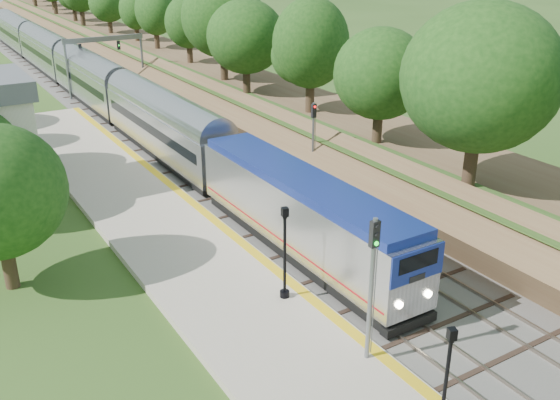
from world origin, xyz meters
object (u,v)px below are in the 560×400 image
lamppost_far (285,258)px  signal_gantry (104,50)px  signal_farside (313,135)px  lamppost_mid (445,389)px  signal_platform (372,275)px  train (92,83)px

lamppost_far → signal_gantry: bearing=82.7°
signal_farside → signal_gantry: bearing=96.4°
lamppost_mid → lamppost_far: size_ratio=0.94×
signal_platform → lamppost_mid: bearing=-97.2°
lamppost_mid → signal_gantry: bearing=83.8°
lamppost_mid → signal_farside: (9.67, 21.66, 1.32)m
signal_gantry → lamppost_far: bearing=-97.3°
signal_gantry → lamppost_far: 45.30m
train → lamppost_far: bearing=-94.5°
signal_platform → train: bearing=86.5°
train → lamppost_far: 41.80m
lamppost_mid → signal_platform: signal_platform is taller
lamppost_far → signal_farside: size_ratio=0.79×
train → signal_farside: 30.66m
train → signal_farside: bearing=-78.3°
signal_gantry → train: signal_gantry is taller
signal_gantry → signal_platform: signal_platform is taller
signal_platform → signal_farside: bearing=62.1°
train → signal_gantry: bearing=52.2°
lamppost_mid → signal_farside: bearing=65.9°
lamppost_far → signal_platform: (0.38, -5.47, 1.69)m
lamppost_mid → signal_platform: bearing=82.8°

